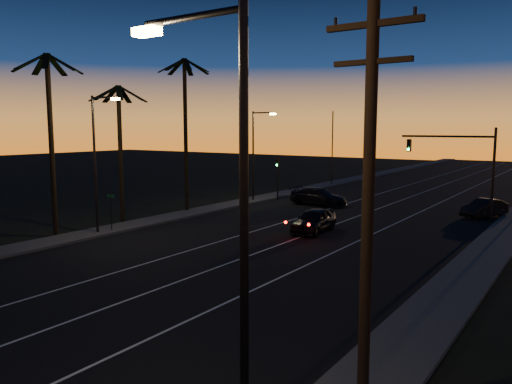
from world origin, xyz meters
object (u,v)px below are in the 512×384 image
Objects in this scene: lead_car at (314,220)px; utility_pole at (368,201)px; signal_mast at (461,156)px; cross_car at (318,197)px; right_car at (484,208)px.

utility_pole is at bearing -59.11° from lead_car.
cross_car is (-11.87, -0.66, -3.99)m from signal_mast.
utility_pole reaches higher than lead_car.
utility_pole is 33.88m from cross_car.
signal_mast is 1.56× the size of right_car.
utility_pole is 1.41× the size of signal_mast.
lead_car is 0.96× the size of cross_car.
signal_mast is 4.58m from right_car.
right_car is 13.69m from cross_car.
signal_mast is at bearing 98.47° from utility_pole.
right_car is 0.83× the size of cross_car.
right_car is at bearing 56.27° from lead_car.
lead_car is at bearing -64.14° from cross_car.
utility_pole is at bearing -81.53° from signal_mast.
cross_car is at bearing 115.86° from lead_car.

